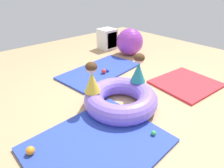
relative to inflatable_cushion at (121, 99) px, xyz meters
The scene contains 14 objects.
ground_plane 0.25m from the inflatable_cushion, 42.86° to the left, with size 8.00×8.00×0.00m, color tan.
gym_mat_near_right 1.39m from the inflatable_cushion, 64.83° to the left, with size 1.75×0.93×0.04m, color #2D47B7.
gym_mat_center_rear 0.87m from the inflatable_cushion, 152.33° to the right, with size 1.55×1.28×0.04m, color #2D47B7.
gym_mat_far_right 1.49m from the inflatable_cushion, 11.66° to the right, with size 1.11×0.99×0.04m, color red.
inflatable_cushion is the anchor object (origin of this frame).
child_in_teal 0.57m from the inflatable_cushion, ahead, with size 0.34×0.34×0.47m.
child_in_yellow 0.57m from the inflatable_cushion, 142.21° to the left, with size 0.33×0.33×0.47m.
play_ball_red 1.19m from the inflatable_cushion, 63.16° to the left, with size 0.10×0.10×0.10m, color red.
play_ball_green 0.77m from the inflatable_cushion, 101.32° to the right, with size 0.06×0.06×0.06m, color green.
play_ball_pink 0.45m from the inflatable_cushion, 161.02° to the left, with size 0.10×0.10×0.10m, color pink.
play_ball_blue 1.26m from the inflatable_cushion, 58.52° to the left, with size 0.07×0.07×0.07m, color blue.
play_ball_orange 1.42m from the inflatable_cushion, behind, with size 0.10×0.10×0.10m, color orange.
exercise_ball_large 2.45m from the inflatable_cushion, 40.45° to the left, with size 0.69×0.69×0.69m, color purple.
storage_cube 2.95m from the inflatable_cushion, 53.12° to the left, with size 0.44×0.44×0.56m.
Camera 1 is at (-1.89, -1.89, 1.76)m, focal length 30.58 mm.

